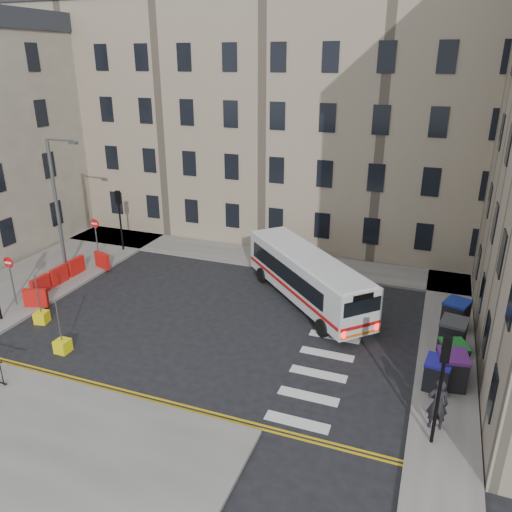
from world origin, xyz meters
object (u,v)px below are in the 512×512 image
Objects in this scene: wheelie_bin_c at (453,356)px; bollard_yellow at (42,317)px; wheelie_bin_d at (453,334)px; pedestrian at (437,404)px; bollard_chevron at (63,346)px; wheelie_bin_b at (451,369)px; streetlamp at (57,206)px; wheelie_bin_e at (456,314)px; bus at (307,276)px; wheelie_bin_a at (437,374)px.

bollard_yellow is at bearing 167.14° from wheelie_bin_c.
wheelie_bin_d is at bearing 70.17° from wheelie_bin_c.
wheelie_bin_d is 5.79m from pedestrian.
bollard_chevron is at bearing -149.29° from wheelie_bin_d.
wheelie_bin_c is (0.05, 1.13, -0.08)m from wheelie_bin_b.
wheelie_bin_d reaches higher than wheelie_bin_c.
streetlamp is at bearing 129.10° from bollard_chevron.
wheelie_bin_b reaches higher than wheelie_bin_e.
bus reaches higher than wheelie_bin_e.
wheelie_bin_e is 7.93m from pedestrian.
streetlamp is at bearing 160.83° from wheelie_bin_b.
wheelie_bin_e is 20.37m from bollard_yellow.
wheelie_bin_d is at bearing 80.32° from wheelie_bin_b.
streetlamp reaches higher than wheelie_bin_e.
bollard_yellow is (-19.15, -4.42, -0.55)m from wheelie_bin_d.
wheelie_bin_b is 1.00× the size of wheelie_bin_d.
wheelie_bin_e is at bearing -47.11° from bus.
bollard_yellow is at bearing -13.66° from pedestrian.
bus is 5.98× the size of wheelie_bin_d.
pedestrian is at bearing -81.57° from wheelie_bin_a.
pedestrian reaches higher than wheelie_bin_a.
bus is 6.93× the size of wheelie_bin_a.
wheelie_bin_d is 0.72× the size of pedestrian.
wheelie_bin_a is 0.62× the size of pedestrian.
wheelie_bin_d is 2.14m from wheelie_bin_e.
bollard_yellow and bollard_chevron have the same top height.
bus is 8.58m from wheelie_bin_c.
bus is 9.15m from wheelie_bin_b.
wheelie_bin_c is 16.94m from bollard_chevron.
bus is 14.28× the size of bollard_yellow.
wheelie_bin_c reaches higher than wheelie_bin_a.
bollard_chevron is at bearing 179.51° from bus.
wheelie_bin_b reaches higher than wheelie_bin_d.
wheelie_bin_e is (0.66, 5.44, 0.06)m from wheelie_bin_a.
wheelie_bin_c is at bearing -7.03° from streetlamp.
wheelie_bin_c is 2.33× the size of bollard_yellow.
wheelie_bin_a is at bearing -76.19° from wheelie_bin_e.
bus reaches higher than bollard_yellow.
pedestrian is at bearing -118.12° from wheelie_bin_c.
wheelie_bin_a is 0.86× the size of wheelie_bin_d.
bus is at bearing 5.81° from streetlamp.
streetlamp reaches higher than bollard_yellow.
bus is 7.83m from wheelie_bin_d.
wheelie_bin_e is at bearing 79.00° from wheelie_bin_b.
bollard_chevron is at bearing 174.53° from wheelie_bin_c.
wheelie_bin_c is (22.17, -2.73, -3.56)m from streetlamp.
bollard_yellow is 3.36m from bollard_chevron.
bollard_chevron is at bearing -161.93° from wheelie_bin_a.
pedestrian is (-0.63, -7.90, 0.31)m from wheelie_bin_e.
wheelie_bin_e is (22.28, 1.19, -3.50)m from streetlamp.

